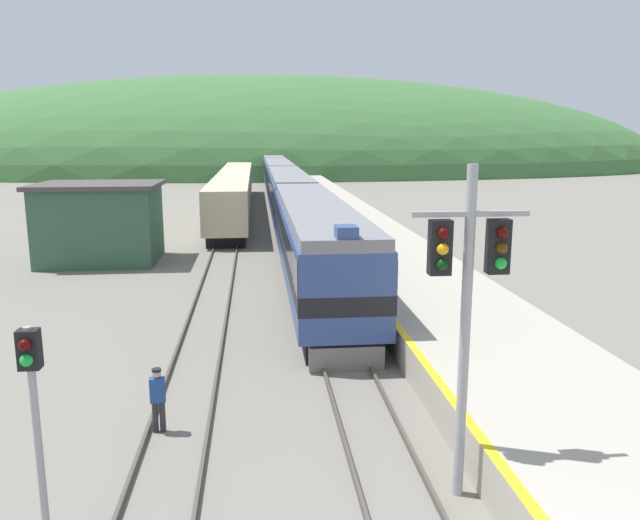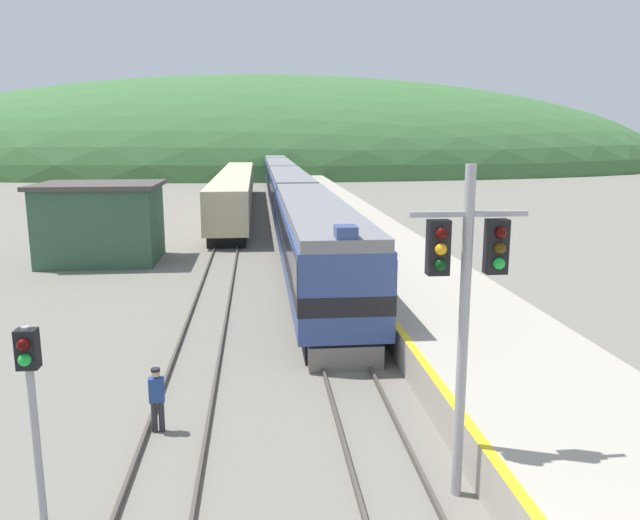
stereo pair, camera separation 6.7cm
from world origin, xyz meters
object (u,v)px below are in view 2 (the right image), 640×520
Objects in this scene: carriage_second at (290,195)px; carriage_fifth at (271,161)px; signal_mast_main at (466,288)px; siding_train at (236,191)px; express_train_lead_car at (315,242)px; carriage_fourth at (274,167)px; track_worker at (157,396)px; carriage_third at (280,177)px; signal_post_siding at (30,385)px.

carriage_second and carriage_fifth have the same top height.
siding_train is at bearing 97.00° from signal_mast_main.
express_train_lead_car reaches higher than carriage_second.
carriage_fourth is 0.53× the size of siding_train.
carriage_fourth reaches higher than track_worker.
carriage_second is 1.00× the size of carriage_third.
carriage_fifth reaches higher than signal_post_siding.
carriage_fourth reaches higher than siding_train.
express_train_lead_car reaches higher than carriage_fifth.
carriage_second is 40.62m from signal_post_siding.
express_train_lead_car is at bearing 94.16° from signal_mast_main.
carriage_second and carriage_fourth have the same top height.
carriage_fifth is 3.31× the size of signal_mast_main.
track_worker is (-0.45, -44.40, -0.98)m from siding_train.
signal_mast_main reaches higher than carriage_fifth.
carriage_fifth reaches higher than track_worker.
siding_train is (-4.61, -59.45, -0.31)m from carriage_fifth.
carriage_fourth reaches higher than signal_post_siding.
express_train_lead_car reaches higher than carriage_fourth.
carriage_third is at bearing -90.00° from carriage_fifth.
carriage_third is 1.00× the size of carriage_fifth.
carriage_third is (0.00, 45.11, -0.01)m from express_train_lead_car.
signal_mast_main reaches higher than express_train_lead_car.
carriage_fifth is 5.70× the size of signal_post_siding.
track_worker is at bearing -90.58° from siding_train.
carriage_second is (0.00, 22.68, -0.01)m from express_train_lead_car.
carriage_second is 1.00× the size of carriage_fifth.
express_train_lead_car is at bearing -90.00° from carriage_second.
carriage_second is 5.70× the size of signal_post_siding.
siding_train is at bearing 98.58° from express_train_lead_car.
carriage_fourth is at bearing 82.91° from siding_train.
carriage_third is 62.35m from signal_mast_main.
carriage_fourth is at bearing 90.00° from express_train_lead_car.
signal_post_siding is (-6.59, -62.51, 0.52)m from carriage_third.
carriage_fourth is 5.70× the size of signal_post_siding.
signal_mast_main is 7.99m from signal_post_siding.
carriage_second is at bearing 80.66° from signal_post_siding.
siding_train is 48.14m from signal_mast_main.
carriage_second is 44.87m from carriage_fourth.
signal_mast_main is (5.86, -47.72, 2.35)m from siding_train.
track_worker is at bearing 152.23° from signal_mast_main.
signal_mast_main reaches higher than siding_train.
siding_train is (-4.61, 30.53, -0.32)m from express_train_lead_car.
carriage_third is 0.53× the size of siding_train.
track_worker is at bearing -93.55° from carriage_fourth.
siding_train is at bearing 120.40° from carriage_second.
signal_post_siding is (-6.59, -107.38, 0.52)m from carriage_fifth.
carriage_fifth is at bearing 90.67° from signal_mast_main.
carriage_fourth is 85.20m from signal_post_siding.
track_worker is at bearing -97.87° from carriage_second.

